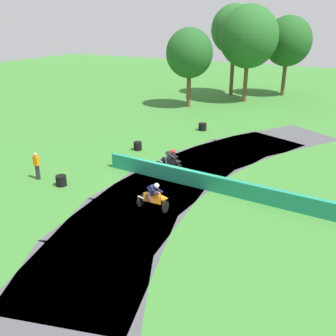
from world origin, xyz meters
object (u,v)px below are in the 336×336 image
at_px(motorcycle_lead_black, 171,161).
at_px(tire_stack_near, 202,127).
at_px(track_marshal, 37,166).
at_px(tire_stack_mid_a, 138,146).
at_px(tire_stack_mid_b, 61,181).
at_px(motorcycle_chase_orange, 155,197).

bearing_deg(motorcycle_lead_black, tire_stack_near, 102.11).
bearing_deg(track_marshal, tire_stack_mid_a, 72.75).
bearing_deg(tire_stack_mid_b, motorcycle_chase_orange, 0.37).
xyz_separation_m(motorcycle_chase_orange, track_marshal, (-7.91, 0.03, 0.16)).
bearing_deg(motorcycle_lead_black, track_marshal, -141.84).
distance_m(motorcycle_chase_orange, tire_stack_near, 14.64).
distance_m(tire_stack_mid_a, track_marshal, 7.59).
bearing_deg(motorcycle_chase_orange, tire_stack_mid_a, 127.99).
distance_m(tire_stack_mid_b, track_marshal, 1.93).
relative_size(tire_stack_near, track_marshal, 0.41).
bearing_deg(tire_stack_mid_a, tire_stack_near, 74.12).
bearing_deg(motorcycle_lead_black, tire_stack_mid_a, 149.10).
relative_size(tire_stack_mid_a, track_marshal, 0.37).
distance_m(motorcycle_chase_orange, tire_stack_mid_b, 6.07).
height_order(motorcycle_chase_orange, track_marshal, track_marshal).
height_order(motorcycle_lead_black, tire_stack_near, motorcycle_lead_black).
relative_size(motorcycle_chase_orange, track_marshal, 1.03).
bearing_deg(track_marshal, tire_stack_near, 73.42).
xyz_separation_m(motorcycle_lead_black, motorcycle_chase_orange, (1.72, -4.89, 0.01)).
bearing_deg(motorcycle_chase_orange, track_marshal, 179.81).
distance_m(tire_stack_mid_a, tire_stack_mid_b, 7.31).
xyz_separation_m(motorcycle_lead_black, track_marshal, (-6.19, -4.87, 0.17)).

